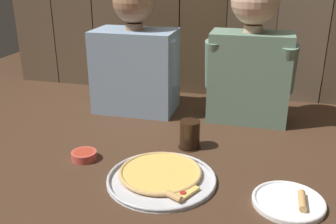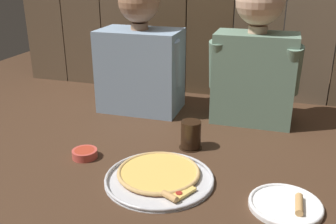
% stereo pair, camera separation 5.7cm
% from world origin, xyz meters
% --- Properties ---
extents(ground_plane, '(3.20, 3.20, 0.00)m').
position_xyz_m(ground_plane, '(0.00, 0.00, 0.00)').
color(ground_plane, '#422B1C').
extents(pizza_tray, '(0.36, 0.36, 0.03)m').
position_xyz_m(pizza_tray, '(0.02, -0.05, 0.01)').
color(pizza_tray, silver).
rests_on(pizza_tray, ground).
extents(dinner_plate, '(0.21, 0.21, 0.03)m').
position_xyz_m(dinner_plate, '(0.43, -0.09, 0.01)').
color(dinner_plate, white).
rests_on(dinner_plate, ground).
extents(drinking_glass, '(0.09, 0.09, 0.11)m').
position_xyz_m(drinking_glass, '(0.07, 0.20, 0.05)').
color(drinking_glass, black).
rests_on(drinking_glass, ground).
extents(dipping_bowl, '(0.09, 0.09, 0.03)m').
position_xyz_m(dipping_bowl, '(-0.28, 0.01, 0.02)').
color(dipping_bowl, '#CC4C42').
rests_on(dipping_bowl, ground).
extents(diner_left, '(0.41, 0.24, 0.61)m').
position_xyz_m(diner_left, '(-0.26, 0.55, 0.27)').
color(diner_left, '#849EB7').
rests_on(diner_left, ground).
extents(diner_right, '(0.38, 0.21, 0.63)m').
position_xyz_m(diner_right, '(0.26, 0.55, 0.31)').
color(diner_right, slate).
rests_on(diner_right, ground).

